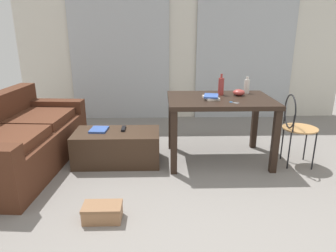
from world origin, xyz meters
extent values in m
plane|color=gray|center=(0.00, 1.35, 0.00)|extent=(8.39, 8.39, 0.00)
cube|color=silver|center=(0.00, 3.50, 1.34)|extent=(5.53, 0.10, 2.69)
cube|color=#B2B7BC|center=(-1.06, 3.41, 1.22)|extent=(1.66, 0.03, 2.43)
cube|color=#B2B7BC|center=(1.06, 3.41, 1.22)|extent=(1.66, 0.03, 2.43)
cube|color=#4C2819|center=(-1.96, 1.42, 0.21)|extent=(1.03, 1.99, 0.42)
cube|color=#4C2819|center=(-1.89, 2.28, 0.50)|extent=(0.89, 0.27, 0.17)
cube|color=#552D1C|center=(-1.88, 1.79, 0.47)|extent=(0.69, 0.77, 0.10)
cube|color=#552D1C|center=(-1.94, 1.03, 0.47)|extent=(0.69, 0.77, 0.10)
cube|color=#382619|center=(-0.90, 1.51, 0.19)|extent=(0.99, 0.52, 0.38)
cube|color=black|center=(0.30, 1.57, 0.74)|extent=(1.20, 0.85, 0.05)
cube|color=black|center=(-0.25, 1.19, 0.36)|extent=(0.07, 0.07, 0.71)
cube|color=black|center=(0.85, 1.19, 0.36)|extent=(0.07, 0.07, 0.71)
cube|color=black|center=(-0.25, 1.94, 0.36)|extent=(0.07, 0.07, 0.71)
cube|color=black|center=(0.85, 1.94, 0.36)|extent=(0.07, 0.07, 0.71)
cylinder|color=#B7844C|center=(1.20, 1.39, 0.44)|extent=(0.39, 0.39, 0.02)
cylinder|color=black|center=(1.32, 1.24, 0.22)|extent=(0.02, 0.02, 0.44)
cylinder|color=black|center=(1.35, 1.51, 0.22)|extent=(0.02, 0.02, 0.44)
cylinder|color=black|center=(1.05, 1.27, 0.22)|extent=(0.02, 0.02, 0.44)
cylinder|color=black|center=(1.08, 1.54, 0.22)|extent=(0.02, 0.02, 0.44)
torus|color=black|center=(1.07, 1.40, 0.64)|extent=(0.05, 0.39, 0.39)
cylinder|color=black|center=(1.05, 1.24, 0.55)|extent=(0.02, 0.02, 0.19)
cylinder|color=black|center=(1.08, 1.57, 0.55)|extent=(0.02, 0.02, 0.19)
cylinder|color=#99332D|center=(0.34, 1.73, 0.86)|extent=(0.07, 0.07, 0.20)
cylinder|color=#99332D|center=(0.34, 1.73, 0.99)|extent=(0.03, 0.03, 0.05)
cylinder|color=beige|center=(0.67, 1.82, 0.85)|extent=(0.07, 0.07, 0.17)
cylinder|color=beige|center=(0.67, 1.82, 0.95)|extent=(0.03, 0.03, 0.04)
ellipsoid|color=#9E3833|center=(0.55, 1.69, 0.80)|extent=(0.14, 0.14, 0.07)
cube|color=silver|center=(0.19, 1.52, 0.78)|extent=(0.18, 0.24, 0.02)
cube|color=#33519E|center=(0.19, 1.52, 0.80)|extent=(0.20, 0.25, 0.02)
cube|color=#9EA0A5|center=(0.42, 1.31, 0.77)|extent=(0.07, 0.05, 0.00)
torus|color=#3372B2|center=(0.37, 1.34, 0.77)|extent=(0.03, 0.03, 0.00)
cube|color=#9EA0A5|center=(0.41, 1.30, 0.77)|extent=(0.05, 0.07, 0.00)
torus|color=#3372B2|center=(0.38, 1.35, 0.77)|extent=(0.03, 0.03, 0.00)
cube|color=black|center=(-0.83, 1.58, 0.39)|extent=(0.05, 0.18, 0.02)
cube|color=#33519E|center=(-1.11, 1.56, 0.39)|extent=(0.21, 0.25, 0.02)
cube|color=#996B47|center=(-0.88, 0.34, 0.06)|extent=(0.31, 0.19, 0.12)
cube|color=brown|center=(-0.88, 0.34, 0.13)|extent=(0.32, 0.20, 0.02)
camera|label=1|loc=(-0.40, -1.88, 1.53)|focal=32.78mm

